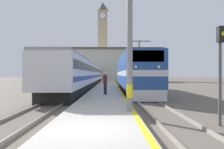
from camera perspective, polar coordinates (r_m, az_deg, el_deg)
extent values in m
plane|color=#60564C|center=(36.77, -1.27, -3.01)|extent=(200.00, 200.00, 0.00)
cube|color=#ADA89E|center=(31.77, -1.38, -3.20)|extent=(3.25, 140.00, 0.32)
cube|color=yellow|center=(31.77, 1.28, -2.91)|extent=(0.20, 140.00, 0.00)
cube|color=#60564C|center=(31.88, 4.08, -3.47)|extent=(2.83, 140.00, 0.02)
cube|color=gray|center=(31.83, 2.79, -3.33)|extent=(0.07, 140.00, 0.14)
cube|color=gray|center=(31.94, 5.36, -3.32)|extent=(0.07, 140.00, 0.14)
cube|color=#60564C|center=(31.99, -7.20, -3.45)|extent=(2.84, 140.00, 0.02)
cube|color=gray|center=(32.07, -8.48, -3.30)|extent=(0.07, 140.00, 0.14)
cube|color=gray|center=(31.91, -5.92, -3.32)|extent=(0.07, 140.00, 0.14)
cube|color=black|center=(23.70, 5.69, -3.63)|extent=(2.46, 15.73, 0.90)
cube|color=#23478C|center=(23.65, 5.69, 0.95)|extent=(2.90, 17.10, 2.89)
cube|color=silver|center=(23.65, 5.69, 0.25)|extent=(2.92, 17.12, 0.44)
cube|color=silver|center=(15.40, 9.12, -5.48)|extent=(2.76, 0.30, 0.81)
cube|color=black|center=(15.29, 9.18, 4.77)|extent=(2.32, 0.12, 0.80)
sphere|color=white|center=(15.09, 6.21, 1.98)|extent=(0.20, 0.20, 0.20)
sphere|color=white|center=(15.36, 12.13, 1.95)|extent=(0.20, 0.20, 0.20)
cube|color=#4C4C51|center=(23.72, 5.69, 4.58)|extent=(2.61, 16.25, 0.12)
cylinder|color=#333333|center=(19.21, 7.21, 7.32)|extent=(0.06, 0.63, 1.03)
cylinder|color=#333333|center=(19.90, 6.93, 7.07)|extent=(0.06, 0.63, 1.03)
cube|color=#262626|center=(19.62, 7.07, 8.64)|extent=(2.03, 0.08, 0.06)
cube|color=black|center=(37.59, -6.20, -2.25)|extent=(2.46, 47.15, 0.90)
cube|color=silver|center=(37.56, -6.20, 0.34)|extent=(2.90, 49.12, 2.50)
cube|color=black|center=(37.57, -6.20, 1.10)|extent=(2.92, 48.14, 0.64)
cube|color=navy|center=(37.56, -6.20, -0.42)|extent=(2.92, 48.14, 0.36)
cube|color=gray|center=(37.59, -6.20, 2.40)|extent=(2.67, 49.12, 0.20)
cylinder|color=gray|center=(10.11, 4.64, 12.25)|extent=(0.26, 0.26, 7.59)
cylinder|color=yellow|center=(9.92, 4.64, -4.34)|extent=(0.28, 0.28, 0.60)
cylinder|color=#23232D|center=(18.03, -1.78, -3.84)|extent=(0.26, 0.26, 0.86)
cylinder|color=maroon|center=(17.99, -1.78, -1.34)|extent=(0.34, 0.34, 0.72)
sphere|color=tan|center=(17.99, -1.78, 0.17)|extent=(0.23, 0.23, 0.23)
cube|color=tan|center=(76.70, -2.44, 7.65)|extent=(3.17, 3.17, 24.16)
cylinder|color=black|center=(77.05, -2.48, 15.10)|extent=(2.52, 0.06, 2.52)
cylinder|color=white|center=(77.02, -2.48, 15.10)|extent=(2.22, 0.10, 2.22)
cone|color=#47514C|center=(79.61, -2.44, 17.34)|extent=(3.97, 3.97, 2.86)
cube|color=beige|center=(62.96, -4.21, 2.29)|extent=(18.89, 8.11, 8.79)
cube|color=#564C47|center=(63.31, -4.21, 6.49)|extent=(19.49, 8.71, 0.50)
cylinder|color=#4C4C51|center=(9.35, 26.37, -2.31)|extent=(0.12, 0.12, 3.20)
cube|color=black|center=(9.36, 26.71, 9.37)|extent=(0.30, 0.24, 0.60)
sphere|color=gold|center=(9.24, 27.09, 9.48)|extent=(0.16, 0.16, 0.16)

